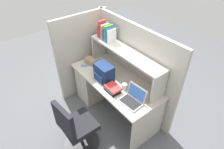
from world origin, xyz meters
name	(u,v)px	position (x,y,z in m)	size (l,w,h in m)	color
ground_plane	(114,110)	(0.00, 0.00, 0.00)	(8.00, 8.00, 0.00)	#595B60
desk	(101,82)	(-0.39, 0.00, 0.40)	(1.60, 0.70, 0.73)	beige
cubicle_partition_rear	(132,68)	(0.00, 0.38, 0.78)	(1.84, 0.05, 1.55)	#B2ADA0
cubicle_partition_left	(83,55)	(-0.85, -0.05, 0.78)	(0.05, 1.06, 1.55)	#B2ADA0
overhead_hutch	(125,56)	(0.00, 0.20, 1.08)	(1.44, 0.28, 0.45)	#BCB7AC
reference_books_on_shelf	(106,32)	(-0.47, 0.20, 1.30)	(0.30, 0.18, 0.28)	olive
laptop	(133,99)	(0.53, -0.10, 0.78)	(0.33, 0.28, 0.22)	#B7BABF
backpack	(104,73)	(-0.11, -0.13, 0.86)	(0.30, 0.22, 0.26)	navy
computer_mouse	(84,65)	(-0.61, -0.19, 0.75)	(0.06, 0.10, 0.03)	#7299C6
paper_cup	(125,86)	(0.26, -0.01, 0.77)	(0.08, 0.08, 0.08)	white
tissue_box	(91,61)	(-0.60, -0.05, 0.78)	(0.22, 0.12, 0.10)	#9E7F60
snack_canister	(97,68)	(-0.35, -0.10, 0.79)	(0.10, 0.10, 0.12)	#26723F
desk_book_stack	(113,89)	(0.20, -0.19, 0.77)	(0.24, 0.17, 0.08)	black
office_chair	(76,130)	(0.22, -0.86, 0.39)	(0.52, 0.52, 0.93)	black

